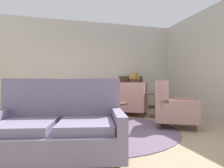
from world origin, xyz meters
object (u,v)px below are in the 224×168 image
at_px(armchair_far_left, 55,104).
at_px(sideboard, 133,95).
at_px(porcelain_vase, 107,95).
at_px(coffee_table, 109,107).
at_px(armchair_beside_settee, 85,100).
at_px(gramophone, 135,75).
at_px(armchair_foreground_right, 132,101).
at_px(side_table, 156,103).
at_px(armchair_back_corner, 171,107).
at_px(settee, 58,128).

distance_m(armchair_far_left, sideboard, 2.95).
bearing_deg(porcelain_vase, coffee_table, -3.80).
xyz_separation_m(armchair_beside_settee, gramophone, (1.80, 0.61, 0.78)).
xyz_separation_m(armchair_foreground_right, gramophone, (0.48, 0.93, 0.80)).
height_order(armchair_foreground_right, sideboard, sideboard).
distance_m(armchair_foreground_right, sideboard, 1.12).
distance_m(porcelain_vase, side_table, 1.76).
bearing_deg(armchair_back_corner, side_table, 16.72).
distance_m(settee, armchair_beside_settee, 3.24).
xyz_separation_m(armchair_back_corner, side_table, (0.23, 1.12, -0.02)).
distance_m(settee, gramophone, 4.60).
bearing_deg(armchair_far_left, armchair_beside_settee, 174.88).
relative_size(coffee_table, porcelain_vase, 2.11).
relative_size(settee, gramophone, 2.92).
distance_m(armchair_beside_settee, armchair_far_left, 1.12).
relative_size(coffee_table, side_table, 1.22).
bearing_deg(armchair_beside_settee, side_table, 139.88).
bearing_deg(armchair_beside_settee, armchair_far_left, 26.41).
relative_size(coffee_table, gramophone, 1.41).
bearing_deg(armchair_foreground_right, sideboard, -79.22).
relative_size(armchair_back_corner, armchair_beside_settee, 1.09).
bearing_deg(armchair_beside_settee, armchair_back_corner, 113.22).
distance_m(porcelain_vase, sideboard, 2.64).
relative_size(side_table, sideboard, 0.56).
height_order(porcelain_vase, armchair_beside_settee, armchair_beside_settee).
bearing_deg(porcelain_vase, armchair_far_left, 146.77).
height_order(porcelain_vase, armchair_foreground_right, armchair_foreground_right).
distance_m(settee, armchair_back_corner, 2.66).
distance_m(settee, side_table, 3.51).
distance_m(coffee_table, side_table, 1.69).
xyz_separation_m(coffee_table, porcelain_vase, (-0.06, 0.00, 0.27)).
distance_m(armchair_foreground_right, armchair_far_left, 2.17).
bearing_deg(side_table, sideboard, 94.77).
xyz_separation_m(coffee_table, armchair_far_left, (-1.16, 0.72, 0.02)).
relative_size(porcelain_vase, side_table, 0.58).
relative_size(armchair_foreground_right, side_table, 1.74).
height_order(porcelain_vase, armchair_far_left, armchair_far_left).
bearing_deg(coffee_table, armchair_beside_settee, 103.23).
height_order(armchair_foreground_right, side_table, armchair_foreground_right).
bearing_deg(side_table, armchair_foreground_right, 140.86).
relative_size(armchair_back_corner, side_table, 1.71).
bearing_deg(settee, armchair_foreground_right, 65.45).
bearing_deg(settee, armchair_back_corner, 39.55).
bearing_deg(coffee_table, side_table, 25.82).
bearing_deg(coffee_table, gramophone, 55.56).
relative_size(armchair_beside_settee, side_table, 1.57).
height_order(side_table, gramophone, gramophone).
xyz_separation_m(side_table, gramophone, (-0.07, 1.38, 0.81)).
distance_m(armchair_beside_settee, side_table, 2.02).
relative_size(armchair_foreground_right, armchair_far_left, 0.93).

